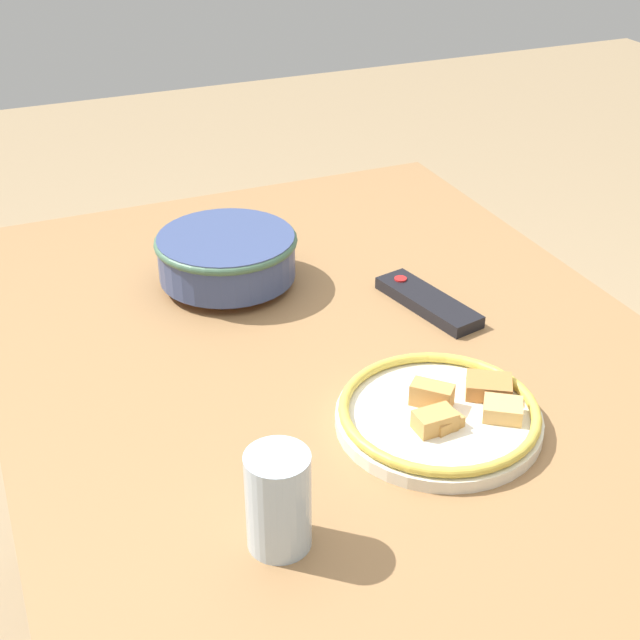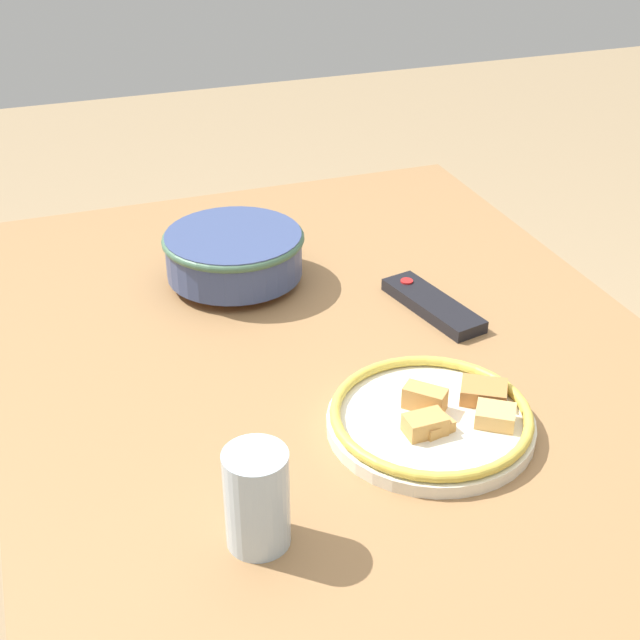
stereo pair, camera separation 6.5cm
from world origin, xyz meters
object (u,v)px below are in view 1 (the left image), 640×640
Objects in this scene: food_plate at (441,414)px; noodle_bowl at (227,256)px; tv_remote at (428,302)px; drinking_glass at (278,501)px.

noodle_bowl is at bearing -164.12° from food_plate.
drinking_glass is at bearing -147.75° from tv_remote.
noodle_bowl is 1.95× the size of drinking_glass.
noodle_bowl reaches higher than food_plate.
drinking_glass reaches higher than noodle_bowl.
noodle_bowl is 1.14× the size of tv_remote.
noodle_bowl is at bearing 131.39° from tv_remote.
drinking_glass reaches higher than tv_remote.
tv_remote is 0.57m from drinking_glass.
drinking_glass is (0.12, -0.27, 0.04)m from food_plate.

